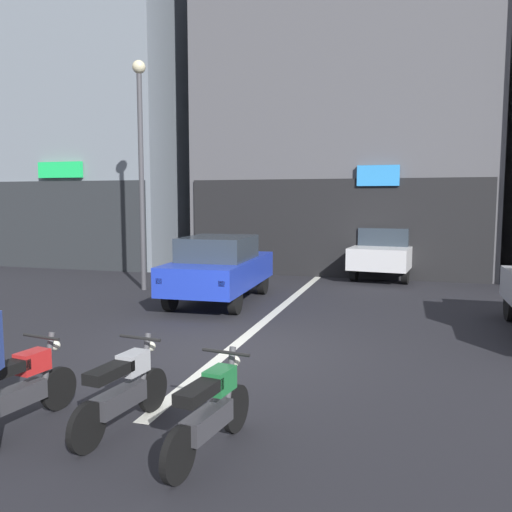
{
  "coord_description": "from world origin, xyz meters",
  "views": [
    {
      "loc": [
        2.88,
        -8.13,
        2.54
      ],
      "look_at": [
        -0.11,
        2.0,
        1.4
      ],
      "focal_mm": 36.88,
      "sensor_mm": 36.0,
      "label": 1
    }
  ],
  "objects_px": {
    "street_lamp": "(141,151)",
    "car_white_down_street": "(387,250)",
    "car_blue_crossing_near": "(220,267)",
    "motorcycle_green_row_centre": "(211,410)",
    "motorcycle_red_row_leftmost": "(19,388)",
    "motorcycle_silver_row_left_mid": "(123,389)"
  },
  "relations": [
    {
      "from": "motorcycle_green_row_centre",
      "to": "car_blue_crossing_near",
      "type": "bearing_deg",
      "value": 109.73
    },
    {
      "from": "motorcycle_silver_row_left_mid",
      "to": "motorcycle_green_row_centre",
      "type": "relative_size",
      "value": 1.0
    },
    {
      "from": "car_blue_crossing_near",
      "to": "motorcycle_red_row_leftmost",
      "type": "distance_m",
      "value": 7.44
    },
    {
      "from": "street_lamp",
      "to": "motorcycle_green_row_centre",
      "type": "bearing_deg",
      "value": -57.78
    },
    {
      "from": "car_white_down_street",
      "to": "motorcycle_red_row_leftmost",
      "type": "bearing_deg",
      "value": -104.54
    },
    {
      "from": "car_blue_crossing_near",
      "to": "car_white_down_street",
      "type": "xyz_separation_m",
      "value": [
        3.76,
        5.6,
        0.0
      ]
    },
    {
      "from": "car_white_down_street",
      "to": "motorcycle_red_row_leftmost",
      "type": "height_order",
      "value": "car_white_down_street"
    },
    {
      "from": "car_blue_crossing_near",
      "to": "street_lamp",
      "type": "xyz_separation_m",
      "value": [
        -2.68,
        1.08,
        2.98
      ]
    },
    {
      "from": "car_white_down_street",
      "to": "street_lamp",
      "type": "distance_m",
      "value": 8.42
    },
    {
      "from": "car_white_down_street",
      "to": "street_lamp",
      "type": "height_order",
      "value": "street_lamp"
    },
    {
      "from": "car_blue_crossing_near",
      "to": "car_white_down_street",
      "type": "relative_size",
      "value": 0.98
    },
    {
      "from": "car_white_down_street",
      "to": "street_lamp",
      "type": "xyz_separation_m",
      "value": [
        -6.44,
        -4.53,
        2.98
      ]
    },
    {
      "from": "car_white_down_street",
      "to": "motorcycle_silver_row_left_mid",
      "type": "height_order",
      "value": "car_white_down_street"
    },
    {
      "from": "car_blue_crossing_near",
      "to": "motorcycle_green_row_centre",
      "type": "distance_m",
      "value": 7.86
    },
    {
      "from": "motorcycle_red_row_leftmost",
      "to": "motorcycle_silver_row_left_mid",
      "type": "distance_m",
      "value": 1.17
    },
    {
      "from": "motorcycle_red_row_leftmost",
      "to": "motorcycle_silver_row_left_mid",
      "type": "xyz_separation_m",
      "value": [
        1.13,
        0.28,
        0.0
      ]
    },
    {
      "from": "car_white_down_street",
      "to": "motorcycle_silver_row_left_mid",
      "type": "xyz_separation_m",
      "value": [
        -2.24,
        -12.73,
        -0.43
      ]
    },
    {
      "from": "street_lamp",
      "to": "motorcycle_green_row_centre",
      "type": "relative_size",
      "value": 3.78
    },
    {
      "from": "motorcycle_green_row_centre",
      "to": "street_lamp",
      "type": "bearing_deg",
      "value": 122.22
    },
    {
      "from": "car_blue_crossing_near",
      "to": "motorcycle_red_row_leftmost",
      "type": "height_order",
      "value": "car_blue_crossing_near"
    },
    {
      "from": "car_white_down_street",
      "to": "motorcycle_red_row_leftmost",
      "type": "distance_m",
      "value": 13.45
    },
    {
      "from": "street_lamp",
      "to": "car_white_down_street",
      "type": "bearing_deg",
      "value": 35.09
    }
  ]
}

